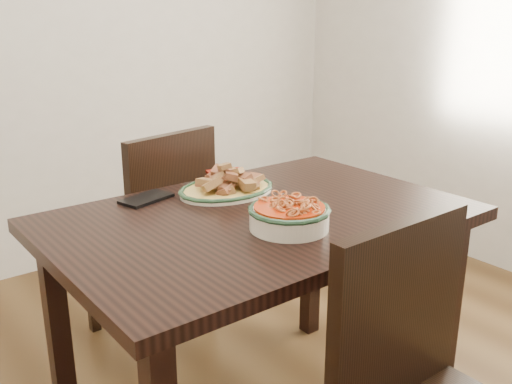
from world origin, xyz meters
TOP-DOWN VIEW (x-y plane):
  - wall_back at (0.00, 1.75)m, footprint 3.50×0.10m
  - dining_table at (-0.03, 0.10)m, footprint 1.22×0.82m
  - chair_far at (-0.01, 0.78)m, footprint 0.49×0.49m
  - fish_plate at (0.01, 0.32)m, footprint 0.33×0.26m
  - noodle_bowl at (-0.04, -0.05)m, footprint 0.23×0.23m
  - smartphone at (-0.24, 0.41)m, footprint 0.18×0.13m
  - napkin at (0.13, 0.49)m, footprint 0.16×0.14m

SIDE VIEW (x-z plane):
  - chair_far at x=-0.01m, z-range 0.05..0.94m
  - dining_table at x=-0.03m, z-range 0.28..1.03m
  - smartphone at x=-0.24m, z-range 0.75..0.76m
  - napkin at x=0.13m, z-range 0.75..0.76m
  - noodle_bowl at x=-0.04m, z-range 0.75..0.84m
  - fish_plate at x=0.01m, z-range 0.74..0.85m
  - wall_back at x=0.00m, z-range 0.00..2.60m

